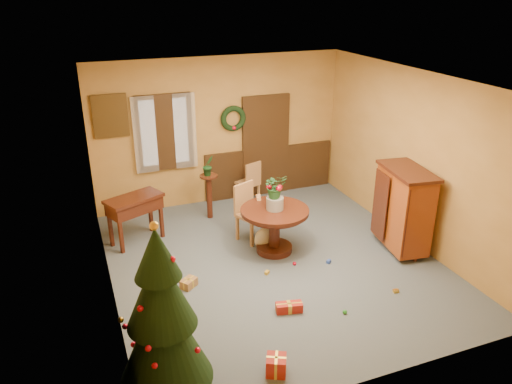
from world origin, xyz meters
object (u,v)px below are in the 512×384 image
dining_table (275,222)px  chair_near (248,210)px  writing_desk (135,208)px  sideboard (403,207)px  christmas_tree (162,316)px

dining_table → chair_near: bearing=112.0°
writing_desk → dining_table: bearing=-29.4°
dining_table → chair_near: chair_near is taller
dining_table → chair_near: (-0.24, 0.59, 0.00)m
dining_table → sideboard: sideboard is taller
chair_near → sideboard: (2.24, -1.27, 0.22)m
chair_near → christmas_tree: (-2.06, -3.01, 0.44)m
chair_near → sideboard: sideboard is taller
chair_near → christmas_tree: size_ratio=0.49×
chair_near → sideboard: size_ratio=0.71×
chair_near → writing_desk: (-1.84, 0.58, 0.09)m
sideboard → chair_near: bearing=150.5°
christmas_tree → writing_desk: size_ratio=1.97×
chair_near → writing_desk: chair_near is taller
dining_table → christmas_tree: 3.37m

